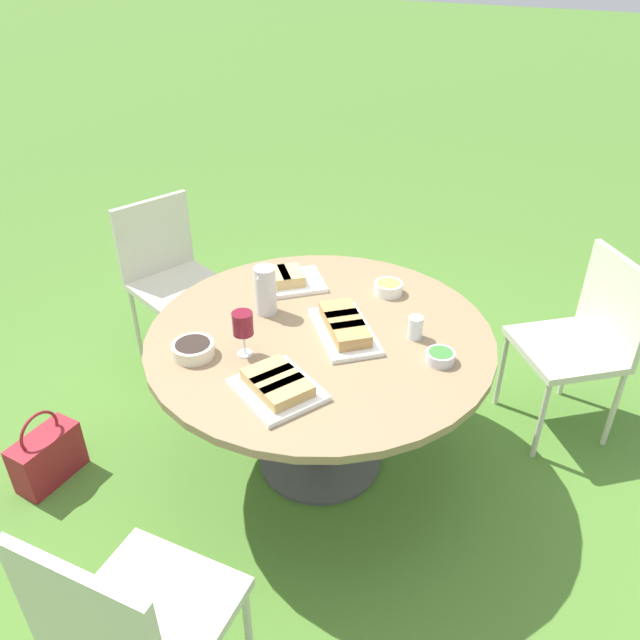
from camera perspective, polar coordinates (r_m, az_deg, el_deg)
ground_plane at (r=2.98m, az=-0.00°, el=-12.57°), size 40.00×40.00×0.00m
dining_table at (r=2.59m, az=-0.00°, el=-2.94°), size 1.41×1.41×0.71m
chair_near_left at (r=3.51m, az=-13.67°, el=4.53°), size 0.55×0.54×0.89m
chair_near_right at (r=1.93m, az=-17.10°, el=-24.85°), size 0.45×0.47×0.89m
chair_far_back at (r=3.11m, az=23.05°, el=-1.15°), size 0.61×0.61×0.89m
water_pitcher at (r=2.62m, az=-5.01°, el=2.72°), size 0.10×0.09×0.21m
wine_glass at (r=2.35m, az=-7.07°, el=-0.43°), size 0.08×0.08×0.19m
platter_bread_main at (r=2.51m, az=2.25°, el=-0.62°), size 0.42×0.42×0.07m
platter_charcuterie at (r=2.21m, az=-3.92°, el=-6.00°), size 0.36×0.38×0.06m
platter_sandwich_side at (r=2.86m, az=-2.99°, el=3.74°), size 0.37×0.37×0.07m
bowl_fries at (r=2.81m, az=6.26°, el=2.98°), size 0.13×0.13×0.05m
bowl_salad at (r=2.40m, az=10.94°, el=-3.27°), size 0.11×0.11×0.04m
bowl_olives at (r=2.44m, az=-11.53°, el=-2.59°), size 0.16×0.16×0.05m
cup_water_near at (r=2.51m, az=8.70°, el=-0.68°), size 0.06×0.06×0.09m
handbag at (r=3.06m, az=-23.67°, el=-11.33°), size 0.30×0.14×0.37m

